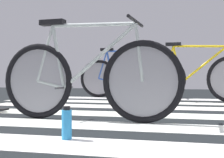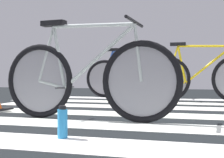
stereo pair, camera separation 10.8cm
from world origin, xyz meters
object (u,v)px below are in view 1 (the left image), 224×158
(bicycle_3_of_3, at_px, (125,77))
(bicycle_2_of_3, at_px, (196,77))
(bicycle_1_of_3, at_px, (87,78))
(water_bottle, at_px, (67,124))

(bicycle_3_of_3, bearing_deg, bicycle_2_of_3, -31.90)
(bicycle_1_of_3, height_order, bicycle_3_of_3, same)
(bicycle_2_of_3, xyz_separation_m, water_bottle, (-0.88, -3.17, -0.28))
(bicycle_2_of_3, bearing_deg, water_bottle, -106.05)
(bicycle_1_of_3, bearing_deg, bicycle_2_of_3, 70.33)
(bicycle_3_of_3, bearing_deg, water_bottle, -86.56)
(bicycle_1_of_3, relative_size, water_bottle, 8.10)
(bicycle_1_of_3, bearing_deg, water_bottle, -76.44)
(bicycle_1_of_3, distance_m, bicycle_3_of_3, 3.05)
(bicycle_2_of_3, bearing_deg, bicycle_1_of_3, -114.24)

